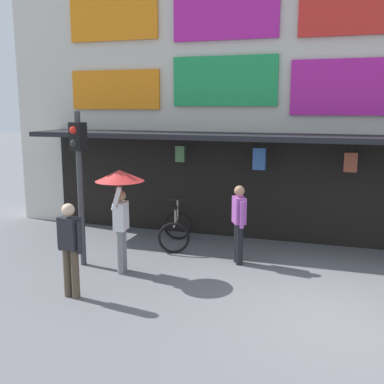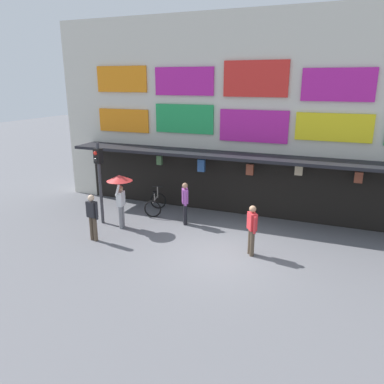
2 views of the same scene
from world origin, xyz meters
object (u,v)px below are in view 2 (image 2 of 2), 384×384
at_px(bicycle_parked, 156,204).
at_px(pedestrian_in_yellow, 185,201).
at_px(pedestrian_with_umbrella, 120,186).
at_px(pedestrian_in_purple, 252,227).
at_px(traffic_light_near, 99,170).
at_px(pedestrian_in_white, 92,215).

relative_size(bicycle_parked, pedestrian_in_yellow, 0.78).
xyz_separation_m(pedestrian_with_umbrella, pedestrian_in_purple, (5.14, -0.48, -0.69)).
bearing_deg(traffic_light_near, pedestrian_in_yellow, 19.70).
distance_m(bicycle_parked, pedestrian_in_white, 3.50).
bearing_deg(pedestrian_in_white, pedestrian_in_yellow, 47.83).
bearing_deg(pedestrian_in_purple, bicycle_parked, 152.42).
distance_m(traffic_light_near, pedestrian_in_purple, 6.26).
relative_size(traffic_light_near, pedestrian_in_yellow, 1.90).
height_order(pedestrian_with_umbrella, pedestrian_in_white, pedestrian_with_umbrella).
xyz_separation_m(traffic_light_near, pedestrian_with_umbrella, (0.98, -0.13, -0.50)).
bearing_deg(pedestrian_in_purple, pedestrian_with_umbrella, 174.70).
xyz_separation_m(pedestrian_in_yellow, pedestrian_in_purple, (3.03, -1.71, 0.00)).
bearing_deg(pedestrian_in_yellow, pedestrian_in_purple, -29.48).
relative_size(traffic_light_near, pedestrian_in_white, 1.90).
height_order(pedestrian_in_yellow, pedestrian_in_white, same).
bearing_deg(pedestrian_in_purple, pedestrian_in_yellow, 150.52).
bearing_deg(pedestrian_with_umbrella, traffic_light_near, 172.46).
bearing_deg(traffic_light_near, bicycle_parked, 52.80).
bearing_deg(pedestrian_in_white, bicycle_parked, 78.23).
distance_m(pedestrian_in_yellow, pedestrian_in_purple, 3.48).
relative_size(pedestrian_with_umbrella, pedestrian_in_white, 1.24).
xyz_separation_m(bicycle_parked, pedestrian_with_umbrella, (-0.43, -1.98, 1.25)).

